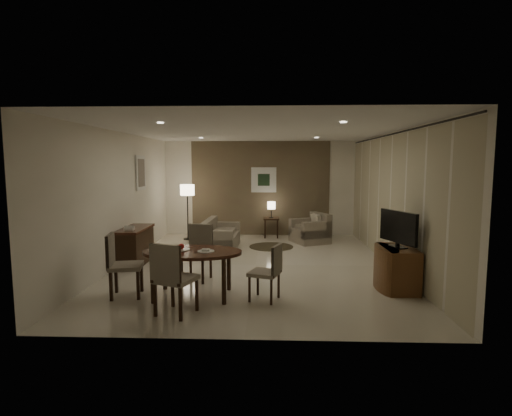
{
  "coord_description": "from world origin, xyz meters",
  "views": [
    {
      "loc": [
        0.31,
        -7.99,
        2.06
      ],
      "look_at": [
        0.0,
        0.2,
        1.15
      ],
      "focal_mm": 28.0,
      "sensor_mm": 36.0,
      "label": 1
    }
  ],
  "objects_px": {
    "chair_left": "(126,265)",
    "console_desk": "(135,246)",
    "chair_right": "(264,272)",
    "sofa": "(221,234)",
    "tv_cabinet": "(398,268)",
    "chair_near": "(176,278)",
    "dining_table": "(193,274)",
    "floor_lamp": "(188,212)",
    "side_table": "(271,228)",
    "chair_far": "(196,253)",
    "armchair": "(310,228)"
  },
  "relations": [
    {
      "from": "chair_left",
      "to": "console_desk",
      "type": "bearing_deg",
      "value": 4.69
    },
    {
      "from": "console_desk",
      "to": "chair_right",
      "type": "bearing_deg",
      "value": -37.87
    },
    {
      "from": "sofa",
      "to": "chair_right",
      "type": "bearing_deg",
      "value": -161.04
    },
    {
      "from": "tv_cabinet",
      "to": "chair_near",
      "type": "bearing_deg",
      "value": -160.36
    },
    {
      "from": "dining_table",
      "to": "chair_near",
      "type": "xyz_separation_m",
      "value": [
        -0.08,
        -0.73,
        0.15
      ]
    },
    {
      "from": "dining_table",
      "to": "chair_right",
      "type": "distance_m",
      "value": 1.13
    },
    {
      "from": "floor_lamp",
      "to": "chair_left",
      "type": "bearing_deg",
      "value": -89.75
    },
    {
      "from": "tv_cabinet",
      "to": "side_table",
      "type": "bearing_deg",
      "value": 114.35
    },
    {
      "from": "console_desk",
      "to": "side_table",
      "type": "height_order",
      "value": "console_desk"
    },
    {
      "from": "sofa",
      "to": "chair_far",
      "type": "bearing_deg",
      "value": 179.68
    },
    {
      "from": "console_desk",
      "to": "sofa",
      "type": "height_order",
      "value": "console_desk"
    },
    {
      "from": "sofa",
      "to": "armchair",
      "type": "xyz_separation_m",
      "value": [
        2.23,
        0.83,
        0.03
      ]
    },
    {
      "from": "chair_far",
      "to": "sofa",
      "type": "height_order",
      "value": "chair_far"
    },
    {
      "from": "tv_cabinet",
      "to": "chair_left",
      "type": "xyz_separation_m",
      "value": [
        -4.33,
        -0.51,
        0.14
      ]
    },
    {
      "from": "chair_right",
      "to": "chair_near",
      "type": "bearing_deg",
      "value": -43.92
    },
    {
      "from": "dining_table",
      "to": "chair_far",
      "type": "height_order",
      "value": "chair_far"
    },
    {
      "from": "chair_far",
      "to": "chair_near",
      "type": "bearing_deg",
      "value": -77.29
    },
    {
      "from": "chair_left",
      "to": "chair_right",
      "type": "relative_size",
      "value": 1.15
    },
    {
      "from": "chair_right",
      "to": "side_table",
      "type": "relative_size",
      "value": 1.56
    },
    {
      "from": "chair_left",
      "to": "side_table",
      "type": "bearing_deg",
      "value": -34.56
    },
    {
      "from": "dining_table",
      "to": "chair_far",
      "type": "xyz_separation_m",
      "value": [
        -0.1,
        0.87,
        0.13
      ]
    },
    {
      "from": "side_table",
      "to": "sofa",
      "type": "bearing_deg",
      "value": -128.36
    },
    {
      "from": "tv_cabinet",
      "to": "chair_near",
      "type": "xyz_separation_m",
      "value": [
        -3.39,
        -1.21,
        0.16
      ]
    },
    {
      "from": "chair_right",
      "to": "side_table",
      "type": "distance_m",
      "value": 5.2
    },
    {
      "from": "chair_left",
      "to": "floor_lamp",
      "type": "height_order",
      "value": "floor_lamp"
    },
    {
      "from": "chair_near",
      "to": "console_desk",
      "type": "bearing_deg",
      "value": -39.84
    },
    {
      "from": "chair_far",
      "to": "floor_lamp",
      "type": "xyz_separation_m",
      "value": [
        -0.95,
        3.81,
        0.26
      ]
    },
    {
      "from": "chair_left",
      "to": "chair_right",
      "type": "xyz_separation_m",
      "value": [
        2.15,
        -0.09,
        -0.06
      ]
    },
    {
      "from": "chair_far",
      "to": "side_table",
      "type": "bearing_deg",
      "value": 84.48
    },
    {
      "from": "chair_near",
      "to": "dining_table",
      "type": "bearing_deg",
      "value": -75.44
    },
    {
      "from": "floor_lamp",
      "to": "chair_near",
      "type": "bearing_deg",
      "value": -79.86
    },
    {
      "from": "floor_lamp",
      "to": "dining_table",
      "type": "bearing_deg",
      "value": -77.34
    },
    {
      "from": "chair_left",
      "to": "sofa",
      "type": "relative_size",
      "value": 0.66
    },
    {
      "from": "chair_left",
      "to": "side_table",
      "type": "xyz_separation_m",
      "value": [
        2.26,
        5.11,
        -0.22
      ]
    },
    {
      "from": "armchair",
      "to": "side_table",
      "type": "height_order",
      "value": "armchair"
    },
    {
      "from": "console_desk",
      "to": "chair_left",
      "type": "bearing_deg",
      "value": -74.58
    },
    {
      "from": "floor_lamp",
      "to": "tv_cabinet",
      "type": "bearing_deg",
      "value": -43.93
    },
    {
      "from": "chair_near",
      "to": "chair_far",
      "type": "xyz_separation_m",
      "value": [
        -0.02,
        1.59,
        -0.02
      ]
    },
    {
      "from": "console_desk",
      "to": "floor_lamp",
      "type": "distance_m",
      "value": 2.77
    },
    {
      "from": "dining_table",
      "to": "floor_lamp",
      "type": "height_order",
      "value": "floor_lamp"
    },
    {
      "from": "armchair",
      "to": "floor_lamp",
      "type": "bearing_deg",
      "value": -119.96
    },
    {
      "from": "chair_near",
      "to": "armchair",
      "type": "distance_m",
      "value": 5.6
    },
    {
      "from": "dining_table",
      "to": "chair_right",
      "type": "height_order",
      "value": "chair_right"
    },
    {
      "from": "chair_right",
      "to": "chair_far",
      "type": "bearing_deg",
      "value": -109.69
    },
    {
      "from": "console_desk",
      "to": "side_table",
      "type": "relative_size",
      "value": 2.17
    },
    {
      "from": "dining_table",
      "to": "chair_far",
      "type": "distance_m",
      "value": 0.88
    },
    {
      "from": "tv_cabinet",
      "to": "dining_table",
      "type": "relative_size",
      "value": 0.59
    },
    {
      "from": "sofa",
      "to": "side_table",
      "type": "distance_m",
      "value": 1.97
    },
    {
      "from": "sofa",
      "to": "armchair",
      "type": "height_order",
      "value": "armchair"
    },
    {
      "from": "tv_cabinet",
      "to": "chair_near",
      "type": "height_order",
      "value": "chair_near"
    }
  ]
}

